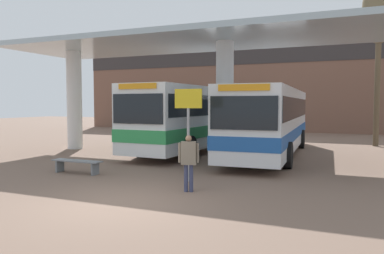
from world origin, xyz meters
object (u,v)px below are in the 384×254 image
at_px(waiting_bench_near_pillar, 77,163).
at_px(poplar_tree_behind_left, 379,12).
at_px(parked_car_street, 199,121).
at_px(transit_bus_left_bay, 196,116).
at_px(info_sign_platform, 188,116).
at_px(transit_bus_center_bay, 271,118).
at_px(pedestrian_waiting, 189,157).

distance_m(waiting_bench_near_pillar, poplar_tree_behind_left, 18.49).
xyz_separation_m(poplar_tree_behind_left, parked_car_street, (-12.99, 5.04, -6.69)).
bearing_deg(transit_bus_left_bay, info_sign_platform, 112.94).
xyz_separation_m(transit_bus_left_bay, parked_car_street, (-4.19, 11.02, -0.85)).
bearing_deg(transit_bus_center_bay, info_sign_platform, 78.37).
height_order(pedestrian_waiting, parked_car_street, parked_car_street).
bearing_deg(info_sign_platform, poplar_tree_behind_left, 65.43).
bearing_deg(parked_car_street, pedestrian_waiting, -71.76).
height_order(transit_bus_left_bay, pedestrian_waiting, transit_bus_left_bay).
distance_m(info_sign_platform, poplar_tree_behind_left, 15.66).
xyz_separation_m(pedestrian_waiting, poplar_tree_behind_left, (5.52, 14.58, 6.71)).
relative_size(pedestrian_waiting, poplar_tree_behind_left, 0.16).
distance_m(poplar_tree_behind_left, parked_car_street, 15.46).
relative_size(transit_bus_center_bay, waiting_bench_near_pillar, 6.29).
height_order(waiting_bench_near_pillar, pedestrian_waiting, pedestrian_waiting).
distance_m(transit_bus_left_bay, pedestrian_waiting, 9.24).
bearing_deg(poplar_tree_behind_left, pedestrian_waiting, -110.74).
bearing_deg(waiting_bench_near_pillar, pedestrian_waiting, -12.25).
height_order(transit_bus_left_bay, poplar_tree_behind_left, poplar_tree_behind_left).
relative_size(transit_bus_center_bay, parked_car_street, 2.67).
bearing_deg(pedestrian_waiting, waiting_bench_near_pillar, 149.22).
xyz_separation_m(info_sign_platform, pedestrian_waiting, (0.56, -1.28, -1.11)).
distance_m(transit_bus_left_bay, waiting_bench_near_pillar, 7.85).
xyz_separation_m(info_sign_platform, poplar_tree_behind_left, (6.08, 13.30, 5.60)).
distance_m(info_sign_platform, parked_car_street, 19.62).
bearing_deg(info_sign_platform, transit_bus_left_bay, 110.39).
xyz_separation_m(transit_bus_left_bay, waiting_bench_near_pillar, (-1.42, -7.58, -1.48)).
xyz_separation_m(waiting_bench_near_pillar, pedestrian_waiting, (4.70, -1.02, 0.61)).
distance_m(transit_bus_center_bay, pedestrian_waiting, 8.55).
xyz_separation_m(info_sign_platform, parked_car_street, (-6.91, 18.33, -1.09)).
bearing_deg(pedestrian_waiting, transit_bus_center_bay, 67.37).
xyz_separation_m(transit_bus_center_bay, poplar_tree_behind_left, (4.91, 6.08, 5.93)).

